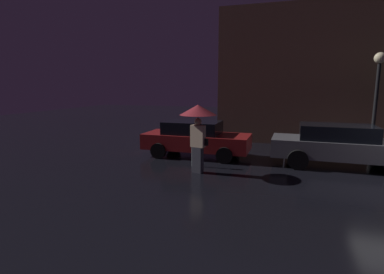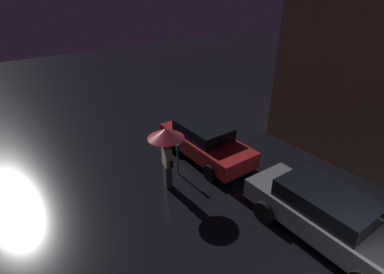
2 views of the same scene
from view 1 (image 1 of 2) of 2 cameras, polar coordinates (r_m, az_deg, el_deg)
The scene contains 6 objects.
building_facade_left at distance 16.61m, azimuth 22.07°, elevation 10.72°, with size 9.17×3.00×6.63m.
parked_car_red at distance 12.07m, azimuth 0.67°, elevation -0.21°, with size 4.25×1.88×1.42m.
parked_car_grey at distance 11.66m, azimuth 26.42°, elevation -1.35°, with size 4.74×1.88×1.48m.
pedestrian_with_umbrella at distance 9.59m, azimuth 1.16°, elevation 3.59°, with size 1.19×1.19×2.23m.
parking_meter at distance 10.52m, azimuth 0.06°, elevation -1.50°, with size 0.12×0.10×1.24m.
street_lamp_near at distance 14.02m, azimuth 31.86°, elevation 8.75°, with size 0.44×0.44×4.11m.
Camera 1 is at (-3.58, -10.06, 2.81)m, focal length 28.00 mm.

